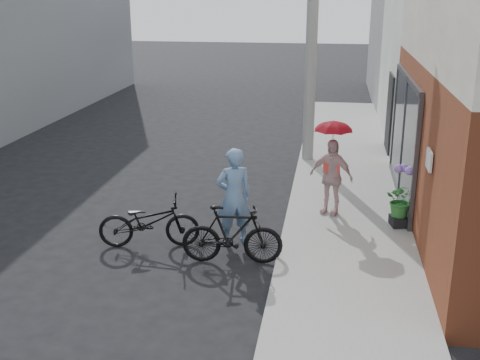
% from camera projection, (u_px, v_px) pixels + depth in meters
% --- Properties ---
extents(ground, '(80.00, 80.00, 0.00)m').
position_uv_depth(ground, '(223.00, 261.00, 9.96)').
color(ground, black).
rests_on(ground, ground).
extents(sidewalk, '(2.20, 24.00, 0.12)m').
position_uv_depth(sidewalk, '(350.00, 220.00, 11.51)').
color(sidewalk, '#969791').
rests_on(sidewalk, ground).
extents(curb, '(0.12, 24.00, 0.12)m').
position_uv_depth(curb, '(289.00, 217.00, 11.68)').
color(curb, '#9E9E99').
rests_on(curb, ground).
extents(utility_pole, '(0.28, 0.28, 7.00)m').
position_uv_depth(utility_pole, '(312.00, 23.00, 14.36)').
color(utility_pole, '#9E9E99').
rests_on(utility_pole, ground).
extents(officer, '(0.75, 0.64, 1.74)m').
position_uv_depth(officer, '(234.00, 196.00, 10.39)').
color(officer, '#698EBB').
rests_on(officer, ground).
extents(bike_left, '(1.83, 0.95, 0.91)m').
position_uv_depth(bike_left, '(149.00, 222.00, 10.38)').
color(bike_left, black).
rests_on(bike_left, ground).
extents(bike_right, '(1.68, 0.60, 0.99)m').
position_uv_depth(bike_right, '(232.00, 235.00, 9.74)').
color(bike_right, black).
rests_on(bike_right, ground).
extents(kimono_woman, '(0.94, 0.65, 1.48)m').
position_uv_depth(kimono_woman, '(331.00, 177.00, 11.50)').
color(kimono_woman, beige).
rests_on(kimono_woman, sidewalk).
extents(parasol, '(0.71, 0.71, 0.62)m').
position_uv_depth(parasol, '(334.00, 123.00, 11.18)').
color(parasol, red).
rests_on(parasol, kimono_woman).
extents(planter, '(0.41, 0.41, 0.18)m').
position_uv_depth(planter, '(400.00, 221.00, 11.07)').
color(planter, black).
rests_on(planter, sidewalk).
extents(potted_plant, '(0.58, 0.50, 0.64)m').
position_uv_depth(potted_plant, '(402.00, 200.00, 10.94)').
color(potted_plant, '#2E7530').
rests_on(potted_plant, planter).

